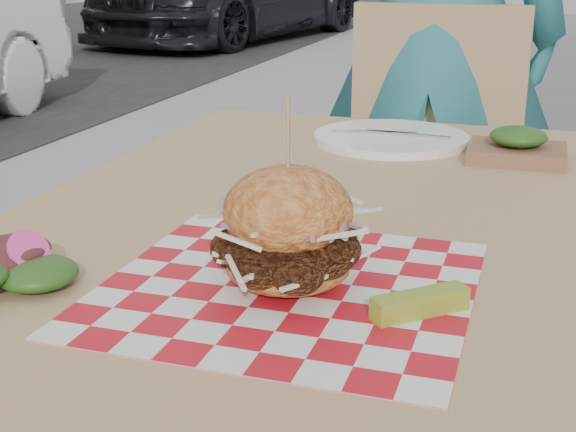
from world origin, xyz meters
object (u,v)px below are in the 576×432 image
patio_table (329,267)px  sandwich (288,235)px  patio_chair (428,177)px  diner (437,29)px

patio_table → sandwich: 0.29m
patio_chair → patio_table: bearing=-89.4°
sandwich → patio_table: bearing=95.3°
diner → patio_chair: (0.02, -0.20, -0.33)m
patio_table → diner: bearing=91.2°
diner → patio_table: size_ratio=1.47×
patio_chair → sandwich: patio_chair is taller
diner → patio_table: bearing=90.2°
diner → sandwich: (0.05, -1.37, -0.08)m
patio_chair → sandwich: bearing=-88.2°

